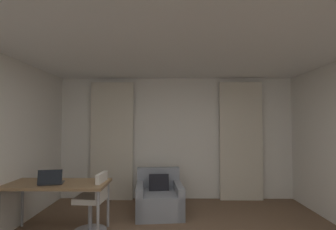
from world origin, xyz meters
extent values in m
cube|color=silver|center=(0.00, 3.03, 1.30)|extent=(5.12, 0.06, 2.60)
cube|color=white|center=(0.00, 0.00, 2.63)|extent=(5.12, 6.12, 0.06)
cube|color=beige|center=(-1.38, 2.90, 1.25)|extent=(0.90, 0.06, 2.50)
cube|color=beige|center=(1.38, 2.90, 1.25)|extent=(0.90, 0.06, 2.50)
cube|color=gray|center=(-0.32, 2.04, 0.20)|extent=(0.89, 0.95, 0.40)
cube|color=gray|center=(-0.36, 2.41, 0.58)|extent=(0.82, 0.22, 0.37)
cube|color=gray|center=(0.02, 2.08, 0.27)|extent=(0.20, 0.88, 0.54)
cube|color=gray|center=(-0.67, 2.01, 0.27)|extent=(0.20, 0.88, 0.54)
cube|color=black|center=(-0.34, 2.18, 0.50)|extent=(0.38, 0.24, 0.37)
cube|color=olive|center=(-1.78, 1.22, 0.72)|extent=(1.45, 0.66, 0.04)
cylinder|color=#99999E|center=(-2.46, 1.50, 0.35)|extent=(0.04, 0.04, 0.70)
cylinder|color=#99999E|center=(-1.10, 1.50, 0.35)|extent=(0.04, 0.04, 0.70)
cylinder|color=#99999E|center=(-1.10, 0.94, 0.35)|extent=(0.04, 0.04, 0.70)
cylinder|color=gray|center=(-1.31, 1.27, 0.23)|extent=(0.06, 0.06, 0.46)
cube|color=silver|center=(-1.31, 1.27, 0.50)|extent=(0.43, 0.43, 0.08)
cube|color=silver|center=(-1.14, 1.26, 0.71)|extent=(0.09, 0.36, 0.34)
cube|color=#2D2D33|center=(-1.84, 1.15, 0.75)|extent=(0.36, 0.29, 0.02)
cube|color=black|center=(-1.81, 1.05, 0.86)|extent=(0.32, 0.13, 0.20)
camera|label=1|loc=(-0.12, -2.51, 1.61)|focal=27.10mm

